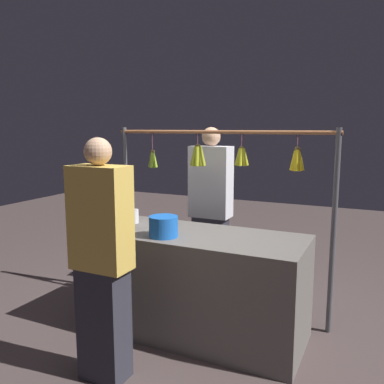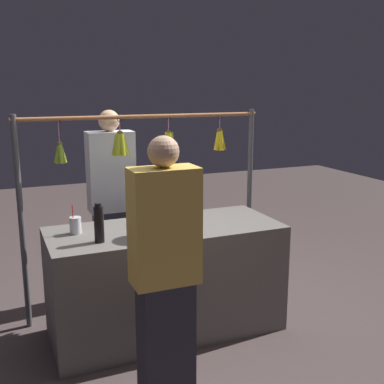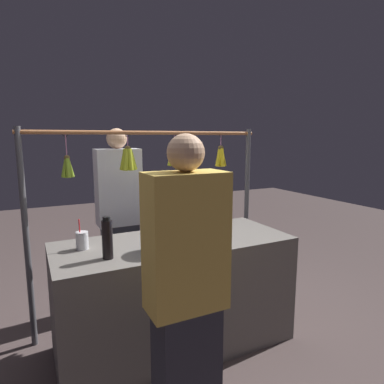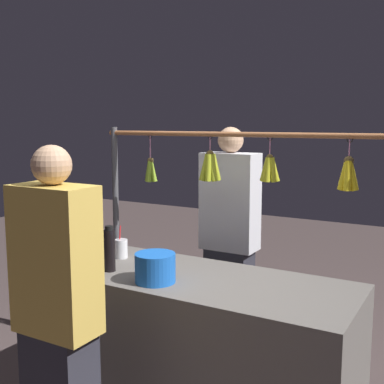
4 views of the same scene
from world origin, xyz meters
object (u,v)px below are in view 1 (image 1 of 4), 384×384
Objects in this scene: drink_cup at (134,216)px; customer_person at (102,264)px; water_bottle at (128,215)px; vendor_person at (211,213)px; blue_bucket at (164,227)px.

customer_person reaches higher than drink_cup.
water_bottle is 1.29× the size of drink_cup.
vendor_person is at bearing -108.29° from water_bottle.
water_bottle is at bearing -70.22° from customer_person.
drink_cup is (0.46, -0.29, -0.02)m from blue_bucket.
customer_person is (-0.35, 0.90, -0.10)m from drink_cup.
drink_cup is at bearing 58.33° from vendor_person.
blue_bucket is 0.14× the size of customer_person.
water_bottle reaches higher than drink_cup.
customer_person is (-0.23, 0.65, -0.17)m from water_bottle.
drink_cup is 0.13× the size of vendor_person.
blue_bucket is at bearing 147.95° from drink_cup.
customer_person is at bearing 111.14° from drink_cup.
water_bottle is at bearing -5.27° from blue_bucket.
blue_bucket is (-0.34, 0.03, -0.05)m from water_bottle.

